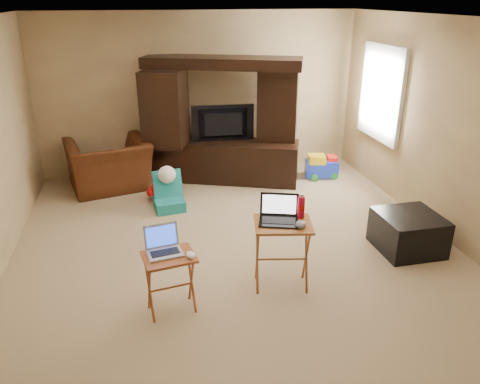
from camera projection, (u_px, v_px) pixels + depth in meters
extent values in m
plane|color=tan|center=(236.00, 249.00, 5.38)|extent=(5.50, 5.50, 0.00)
plane|color=silver|center=(235.00, 18.00, 4.40)|extent=(5.50, 5.50, 0.00)
plane|color=tan|center=(200.00, 95.00, 7.36)|extent=(5.00, 0.00, 5.00)
plane|color=tan|center=(345.00, 299.00, 2.41)|extent=(5.00, 0.00, 5.00)
plane|color=tan|center=(448.00, 131.00, 5.38)|extent=(0.00, 5.50, 5.50)
plane|color=white|center=(382.00, 93.00, 6.71)|extent=(0.00, 1.20, 1.20)
cube|color=white|center=(381.00, 93.00, 6.71)|extent=(0.06, 1.14, 1.34)
cube|color=black|center=(223.00, 121.00, 7.06)|extent=(2.35, 1.36, 1.88)
imported|color=black|center=(224.00, 124.00, 7.04)|extent=(0.96, 0.17, 0.55)
imported|color=#49210F|center=(109.00, 165.00, 6.94)|extent=(1.34, 1.23, 0.74)
cube|color=black|center=(408.00, 232.00, 5.30)|extent=(0.67, 0.67, 0.43)
cube|color=#A15027|center=(171.00, 284.00, 4.23)|extent=(0.50, 0.43, 0.58)
cube|color=#9D5225|center=(282.00, 255.00, 4.57)|extent=(0.62, 0.53, 0.70)
cube|color=#AFAFB4|center=(164.00, 242.00, 4.09)|extent=(0.34, 0.30, 0.24)
cube|color=black|center=(279.00, 211.00, 4.40)|extent=(0.44, 0.40, 0.24)
ellipsoid|color=white|center=(191.00, 255.00, 4.08)|extent=(0.09, 0.13, 0.05)
ellipsoid|color=#3C3C41|center=(300.00, 224.00, 4.34)|extent=(0.14, 0.17, 0.06)
cylinder|color=red|center=(301.00, 207.00, 4.50)|extent=(0.07, 0.07, 0.22)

